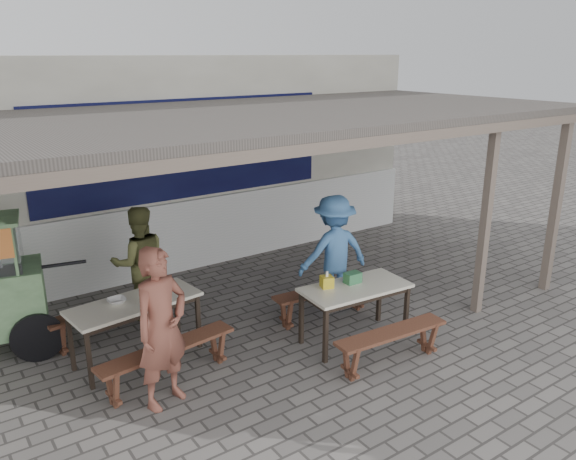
% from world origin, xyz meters
% --- Properties ---
extents(ground, '(60.00, 60.00, 0.00)m').
position_xyz_m(ground, '(0.00, 0.00, 0.00)').
color(ground, '#645F5B').
rests_on(ground, ground).
extents(back_wall, '(9.00, 1.28, 3.50)m').
position_xyz_m(back_wall, '(-0.00, 3.58, 1.72)').
color(back_wall, beige).
rests_on(back_wall, ground).
extents(warung_roof, '(9.00, 4.21, 2.81)m').
position_xyz_m(warung_roof, '(0.02, 0.90, 2.71)').
color(warung_roof, '#4F4A44').
rests_on(warung_roof, ground).
extents(table_left, '(1.58, 0.81, 0.75)m').
position_xyz_m(table_left, '(-2.09, 0.61, 0.67)').
color(table_left, beige).
rests_on(table_left, ground).
extents(bench_left_street, '(1.64, 0.47, 0.45)m').
position_xyz_m(bench_left_street, '(-2.01, -0.10, 0.34)').
color(bench_left_street, brown).
rests_on(bench_left_street, ground).
extents(bench_left_wall, '(1.64, 0.47, 0.45)m').
position_xyz_m(bench_left_wall, '(-2.18, 1.31, 0.34)').
color(bench_left_wall, brown).
rests_on(bench_left_wall, ground).
extents(table_right, '(1.42, 0.77, 0.75)m').
position_xyz_m(table_right, '(0.34, -0.54, 0.67)').
color(table_right, beige).
rests_on(table_right, ground).
extents(bench_right_street, '(1.49, 0.39, 0.45)m').
position_xyz_m(bench_right_street, '(0.28, -1.26, 0.34)').
color(bench_right_street, brown).
rests_on(bench_right_street, ground).
extents(bench_right_wall, '(1.49, 0.39, 0.45)m').
position_xyz_m(bench_right_wall, '(0.39, 0.17, 0.34)').
color(bench_right_wall, brown).
rests_on(bench_right_wall, ground).
extents(patron_street_side, '(0.73, 0.59, 1.73)m').
position_xyz_m(patron_street_side, '(-2.17, -0.42, 0.87)').
color(patron_street_side, brown).
rests_on(patron_street_side, ground).
extents(patron_wall_side, '(0.87, 0.73, 1.59)m').
position_xyz_m(patron_wall_side, '(-1.61, 1.69, 0.79)').
color(patron_wall_side, brown).
rests_on(patron_wall_side, ground).
extents(patron_right_table, '(1.16, 0.79, 1.65)m').
position_xyz_m(patron_right_table, '(0.80, 0.45, 0.82)').
color(patron_right_table, '#4477B4').
rests_on(patron_right_table, ground).
extents(tissue_box, '(0.18, 0.18, 0.14)m').
position_xyz_m(tissue_box, '(0.02, -0.36, 0.82)').
color(tissue_box, gold).
rests_on(tissue_box, table_right).
extents(donation_box, '(0.21, 0.14, 0.14)m').
position_xyz_m(donation_box, '(0.38, -0.44, 0.82)').
color(donation_box, '#327045').
rests_on(donation_box, table_right).
extents(condiment_jar, '(0.07, 0.07, 0.08)m').
position_xyz_m(condiment_jar, '(-1.84, 0.71, 0.79)').
color(condiment_jar, silver).
rests_on(condiment_jar, table_left).
extents(condiment_bowl, '(0.23, 0.23, 0.05)m').
position_xyz_m(condiment_bowl, '(-2.28, 0.68, 0.78)').
color(condiment_bowl, white).
rests_on(condiment_bowl, table_left).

